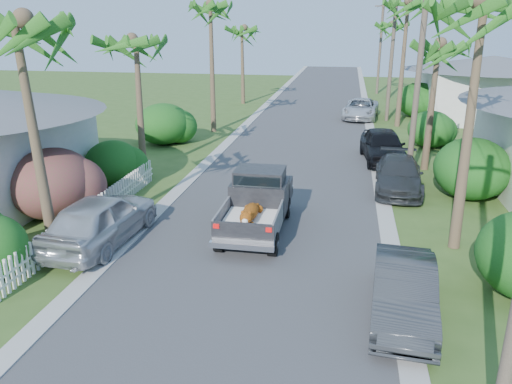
% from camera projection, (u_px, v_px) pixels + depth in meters
% --- Properties ---
extents(ground, '(120.00, 120.00, 0.00)m').
position_uv_depth(ground, '(221.00, 330.00, 11.77)').
color(ground, '#38541F').
rests_on(ground, ground).
extents(road, '(8.00, 100.00, 0.02)m').
position_uv_depth(road, '(307.00, 126.00, 35.06)').
color(road, '#38383A').
rests_on(road, ground).
extents(curb_left, '(0.60, 100.00, 0.06)m').
position_uv_depth(curb_left, '(247.00, 123.00, 35.77)').
color(curb_left, '#A5A39E').
rests_on(curb_left, ground).
extents(curb_right, '(0.60, 100.00, 0.06)m').
position_uv_depth(curb_right, '(370.00, 128.00, 34.33)').
color(curb_right, '#A5A39E').
rests_on(curb_right, ground).
extents(pickup_truck, '(1.98, 5.12, 2.06)m').
position_uv_depth(pickup_truck, '(258.00, 200.00, 17.44)').
color(pickup_truck, black).
rests_on(pickup_truck, ground).
extents(parked_car_rn, '(1.77, 4.28, 1.38)m').
position_uv_depth(parked_car_rn, '(404.00, 292.00, 12.10)').
color(parked_car_rn, '#2F3134').
rests_on(parked_car_rn, ground).
extents(parked_car_rm, '(2.21, 4.85, 1.38)m').
position_uv_depth(parked_car_rm, '(399.00, 175.00, 21.39)').
color(parked_car_rm, '#2A2D2F').
rests_on(parked_car_rm, ground).
extents(parked_car_rf, '(2.48, 5.10, 1.68)m').
position_uv_depth(parked_car_rf, '(383.00, 146.00, 25.78)').
color(parked_car_rf, black).
rests_on(parked_car_rf, ground).
extents(parked_car_rd, '(2.96, 5.45, 1.45)m').
position_uv_depth(parked_car_rd, '(361.00, 109.00, 37.51)').
color(parked_car_rd, silver).
rests_on(parked_car_rd, ground).
extents(parked_car_ln, '(2.32, 5.08, 1.69)m').
position_uv_depth(parked_car_ln, '(101.00, 219.00, 16.14)').
color(parked_car_ln, '#B7B9BE').
rests_on(parked_car_ln, ground).
extents(palm_l_a, '(4.40, 4.40, 8.20)m').
position_uv_depth(palm_l_a, '(18.00, 21.00, 13.38)').
color(palm_l_a, brown).
rests_on(palm_l_a, ground).
extents(palm_l_b, '(4.40, 4.40, 7.40)m').
position_uv_depth(palm_l_b, '(135.00, 40.00, 22.11)').
color(palm_l_b, brown).
rests_on(palm_l_b, ground).
extents(palm_l_c, '(4.40, 4.40, 9.20)m').
position_uv_depth(palm_l_c, '(210.00, 5.00, 30.73)').
color(palm_l_c, brown).
rests_on(palm_l_c, ground).
extents(palm_l_d, '(4.40, 4.40, 7.70)m').
position_uv_depth(palm_l_d, '(242.00, 28.00, 42.46)').
color(palm_l_d, brown).
rests_on(palm_l_d, ground).
extents(palm_r_a, '(4.40, 4.40, 8.70)m').
position_uv_depth(palm_r_a, '(486.00, 2.00, 13.91)').
color(palm_r_a, brown).
rests_on(palm_r_a, ground).
extents(palm_r_b, '(4.40, 4.40, 7.20)m').
position_uv_depth(palm_r_b, '(439.00, 44.00, 22.71)').
color(palm_r_b, brown).
rests_on(palm_r_b, ground).
extents(palm_r_c, '(4.40, 4.40, 9.40)m').
position_uv_depth(palm_r_c, '(408.00, 3.00, 32.33)').
color(palm_r_c, brown).
rests_on(palm_r_c, ground).
extents(palm_r_d, '(4.40, 4.40, 8.00)m').
position_uv_depth(palm_r_d, '(394.00, 24.00, 45.76)').
color(palm_r_d, brown).
rests_on(palm_r_d, ground).
extents(shrub_l_b, '(3.00, 3.30, 2.60)m').
position_uv_depth(shrub_l_b, '(53.00, 183.00, 18.26)').
color(shrub_l_b, '#A21745').
rests_on(shrub_l_b, ground).
extents(shrub_l_c, '(2.40, 2.64, 2.00)m').
position_uv_depth(shrub_l_c, '(113.00, 163.00, 22.01)').
color(shrub_l_c, '#124113').
rests_on(shrub_l_c, ground).
extents(shrub_l_d, '(3.20, 3.52, 2.40)m').
position_uv_depth(shrub_l_d, '(163.00, 124.00, 29.50)').
color(shrub_l_d, '#124113').
rests_on(shrub_l_d, ground).
extents(shrub_r_b, '(3.00, 3.30, 2.50)m').
position_uv_depth(shrub_r_b, '(472.00, 169.00, 20.30)').
color(shrub_r_b, '#124113').
rests_on(shrub_r_b, ground).
extents(shrub_r_c, '(2.60, 2.86, 2.10)m').
position_uv_depth(shrub_r_c, '(431.00, 129.00, 28.80)').
color(shrub_r_c, '#124113').
rests_on(shrub_r_c, ground).
extents(shrub_r_d, '(3.20, 3.52, 2.60)m').
position_uv_depth(shrub_r_d, '(418.00, 100.00, 37.95)').
color(shrub_r_d, '#124113').
rests_on(shrub_r_d, ground).
extents(picket_fence, '(0.10, 11.00, 1.00)m').
position_uv_depth(picket_fence, '(94.00, 212.00, 17.75)').
color(picket_fence, white).
rests_on(picket_fence, ground).
extents(house_right_far, '(9.00, 8.00, 4.60)m').
position_uv_depth(house_right_far, '(490.00, 91.00, 36.84)').
color(house_right_far, silver).
rests_on(house_right_far, ground).
extents(utility_pole_b, '(1.60, 0.26, 9.00)m').
position_uv_depth(utility_pole_b, '(418.00, 79.00, 21.46)').
color(utility_pole_b, brown).
rests_on(utility_pole_b, ground).
extents(utility_pole_c, '(1.60, 0.26, 9.00)m').
position_uv_depth(utility_pole_c, '(392.00, 56.00, 35.43)').
color(utility_pole_c, brown).
rests_on(utility_pole_c, ground).
extents(utility_pole_d, '(1.60, 0.26, 9.00)m').
position_uv_depth(utility_pole_d, '(380.00, 47.00, 49.40)').
color(utility_pole_d, brown).
rests_on(utility_pole_d, ground).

